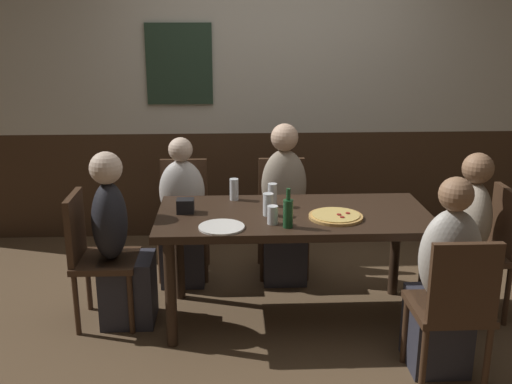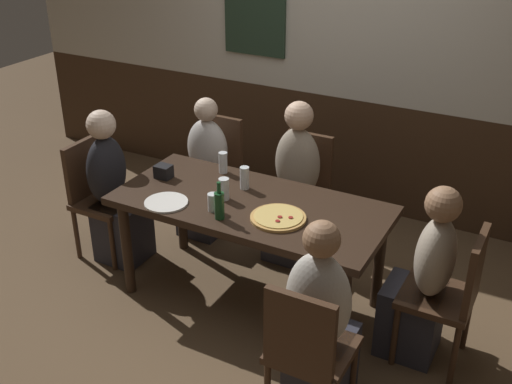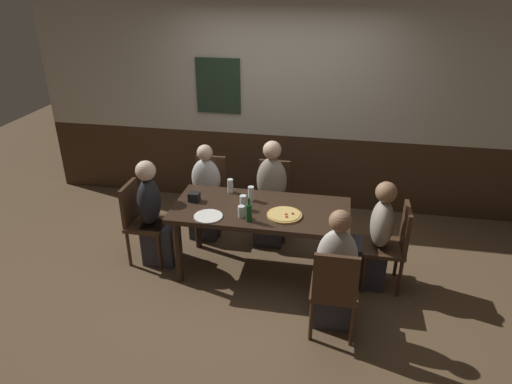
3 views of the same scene
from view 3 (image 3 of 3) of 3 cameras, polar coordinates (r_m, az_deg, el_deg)
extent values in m
plane|color=brown|center=(4.94, 0.54, -9.61)|extent=(12.00, 12.00, 0.00)
cube|color=#3D2819|center=(6.14, 3.29, 2.90)|extent=(6.40, 0.10, 0.95)
cube|color=beige|center=(5.76, 3.63, 14.88)|extent=(6.40, 0.10, 1.65)
cube|color=#233828|center=(5.90, -4.69, 12.92)|extent=(0.56, 0.03, 0.68)
cube|color=black|center=(4.56, 0.58, -2.29)|extent=(1.74, 0.81, 0.05)
cylinder|color=black|center=(4.67, -9.60, -7.28)|extent=(0.07, 0.07, 0.69)
cylinder|color=black|center=(4.43, 9.80, -9.31)|extent=(0.07, 0.07, 0.69)
cylinder|color=black|center=(5.19, -7.23, -3.47)|extent=(0.07, 0.07, 0.69)
cylinder|color=black|center=(4.97, 10.04, -5.06)|extent=(0.07, 0.07, 0.69)
cube|color=#422B1C|center=(5.03, -13.18, -3.88)|extent=(0.40, 0.40, 0.04)
cube|color=#422B1C|center=(4.99, -15.34, -1.31)|extent=(0.04, 0.36, 0.43)
cylinder|color=#422B1C|center=(5.22, -10.49, -5.32)|extent=(0.04, 0.04, 0.41)
cylinder|color=#422B1C|center=(4.95, -11.85, -7.30)|extent=(0.04, 0.04, 0.41)
cylinder|color=#422B1C|center=(5.34, -13.92, -4.90)|extent=(0.04, 0.04, 0.41)
cylinder|color=#422B1C|center=(5.08, -15.43, -6.80)|extent=(0.04, 0.04, 0.41)
cube|color=#422B1C|center=(5.35, 1.97, -1.28)|extent=(0.40, 0.40, 0.04)
cube|color=#422B1C|center=(5.41, 2.31, 1.79)|extent=(0.36, 0.04, 0.43)
cylinder|color=#422B1C|center=(5.29, 3.47, -4.43)|extent=(0.04, 0.04, 0.41)
cylinder|color=#422B1C|center=(5.33, -0.16, -4.10)|extent=(0.04, 0.04, 0.41)
cylinder|color=#422B1C|center=(5.58, 3.94, -2.70)|extent=(0.04, 0.04, 0.41)
cylinder|color=#422B1C|center=(5.62, 0.49, -2.40)|extent=(0.04, 0.04, 0.41)
cube|color=#422B1C|center=(5.50, -5.94, -0.60)|extent=(0.40, 0.40, 0.04)
cube|color=#422B1C|center=(5.56, -5.54, 2.39)|extent=(0.36, 0.04, 0.43)
cylinder|color=#422B1C|center=(5.42, -4.60, -3.67)|extent=(0.04, 0.04, 0.41)
cylinder|color=#422B1C|center=(5.51, -8.03, -3.32)|extent=(0.04, 0.04, 0.41)
cylinder|color=#422B1C|center=(5.71, -3.73, -2.01)|extent=(0.04, 0.04, 0.41)
cylinder|color=#422B1C|center=(5.79, -6.99, -1.71)|extent=(0.04, 0.04, 0.41)
cube|color=#422B1C|center=(4.04, 9.63, -11.71)|extent=(0.40, 0.40, 0.04)
cube|color=#422B1C|center=(3.75, 9.79, -10.52)|extent=(0.36, 0.04, 0.43)
cylinder|color=#422B1C|center=(4.31, 7.18, -12.53)|extent=(0.04, 0.04, 0.41)
cylinder|color=#422B1C|center=(4.32, 11.79, -12.89)|extent=(0.04, 0.04, 0.41)
cylinder|color=#422B1C|center=(4.05, 6.81, -15.48)|extent=(0.04, 0.04, 0.41)
cylinder|color=#422B1C|center=(4.06, 11.79, -15.87)|extent=(0.04, 0.04, 0.41)
cube|color=#422B1C|center=(4.68, 15.42, -6.58)|extent=(0.40, 0.40, 0.04)
cube|color=#422B1C|center=(4.59, 18.00, -4.25)|extent=(0.04, 0.36, 0.43)
cylinder|color=#422B1C|center=(4.65, 13.10, -9.89)|extent=(0.04, 0.04, 0.41)
cylinder|color=#422B1C|center=(4.93, 13.02, -7.61)|extent=(0.04, 0.04, 0.41)
cylinder|color=#422B1C|center=(4.68, 17.31, -10.15)|extent=(0.04, 0.04, 0.41)
cylinder|color=#422B1C|center=(4.96, 16.97, -7.87)|extent=(0.04, 0.04, 0.41)
cube|color=#2D2D38|center=(5.09, -11.59, -6.04)|extent=(0.34, 0.32, 0.45)
ellipsoid|color=black|center=(4.89, -13.06, -1.15)|extent=(0.22, 0.34, 0.51)
sphere|color=beige|center=(4.75, -13.48, 2.58)|extent=(0.21, 0.21, 0.21)
cube|color=#2D2D38|center=(5.33, 1.72, -3.87)|extent=(0.32, 0.34, 0.45)
ellipsoid|color=tan|center=(5.18, 1.95, 1.41)|extent=(0.34, 0.22, 0.55)
sphere|color=#DBB293|center=(5.04, 2.02, 5.20)|extent=(0.20, 0.20, 0.20)
cube|color=#2D2D38|center=(5.48, -6.22, -3.11)|extent=(0.32, 0.34, 0.45)
ellipsoid|color=silver|center=(5.36, -6.19, 1.68)|extent=(0.34, 0.22, 0.47)
sphere|color=beige|center=(5.23, -6.35, 4.86)|extent=(0.18, 0.18, 0.18)
cube|color=#2D2D38|center=(4.27, 9.48, -12.84)|extent=(0.32, 0.34, 0.45)
ellipsoid|color=beige|center=(3.91, 9.96, -8.02)|extent=(0.34, 0.22, 0.53)
sphere|color=#936B4C|center=(3.73, 10.36, -3.55)|extent=(0.18, 0.18, 0.18)
cube|color=#2D2D38|center=(4.78, 13.57, -8.55)|extent=(0.34, 0.32, 0.45)
ellipsoid|color=tan|center=(4.55, 15.30, -3.77)|extent=(0.22, 0.34, 0.48)
sphere|color=#936B4C|center=(4.40, 15.79, -0.03)|extent=(0.20, 0.20, 0.20)
cylinder|color=tan|center=(4.42, 3.53, -2.86)|extent=(0.34, 0.34, 0.02)
cylinder|color=#DBB760|center=(4.41, 3.53, -2.73)|extent=(0.30, 0.30, 0.01)
cylinder|color=maroon|center=(4.41, 4.55, -2.67)|extent=(0.03, 0.03, 0.00)
cylinder|color=maroon|center=(4.35, 3.80, -3.07)|extent=(0.03, 0.03, 0.00)
cylinder|color=maroon|center=(4.39, 3.74, -2.75)|extent=(0.03, 0.03, 0.00)
cylinder|color=silver|center=(4.67, -0.62, -0.19)|extent=(0.06, 0.06, 0.15)
cylinder|color=#331E14|center=(4.69, -0.62, -0.64)|extent=(0.05, 0.05, 0.07)
cylinder|color=silver|center=(4.85, -3.20, 0.77)|extent=(0.06, 0.06, 0.15)
cylinder|color=#331E14|center=(4.87, -3.18, 0.27)|extent=(0.05, 0.05, 0.05)
cylinder|color=silver|center=(4.38, -1.83, -2.41)|extent=(0.07, 0.07, 0.11)
cylinder|color=gold|center=(4.39, -1.82, -2.82)|extent=(0.06, 0.06, 0.04)
cylinder|color=silver|center=(4.51, -1.60, -1.27)|extent=(0.07, 0.07, 0.14)
cylinder|color=#331E14|center=(4.52, -1.60, -1.59)|extent=(0.06, 0.06, 0.09)
cylinder|color=#194723|center=(4.29, -0.89, -2.59)|extent=(0.06, 0.06, 0.17)
cylinder|color=#194723|center=(4.23, -0.90, -1.15)|extent=(0.03, 0.03, 0.07)
cylinder|color=white|center=(4.42, -5.91, -3.00)|extent=(0.28, 0.28, 0.01)
cube|color=black|center=(4.72, -7.65, -0.59)|extent=(0.11, 0.09, 0.09)
camera|label=1|loc=(1.47, -49.55, -23.55)|focal=42.15mm
camera|label=2|loc=(1.37, 55.95, 2.43)|focal=43.92mm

